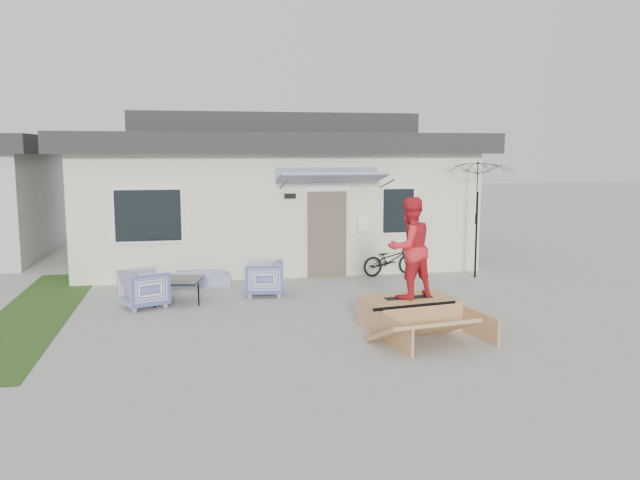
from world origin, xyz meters
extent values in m
plane|color=#999893|center=(0.00, 0.00, 0.00)|extent=(90.00, 90.00, 0.00)
cube|color=#224316|center=(-5.20, 2.00, 0.00)|extent=(1.40, 8.00, 0.01)
cube|color=beige|center=(0.00, 8.00, 1.50)|extent=(10.00, 7.00, 3.00)
cube|color=black|center=(0.00, 8.00, 3.25)|extent=(10.80, 7.80, 0.50)
cube|color=black|center=(0.00, 8.00, 3.80)|extent=(7.50, 4.50, 0.60)
cube|color=brown|center=(1.00, 4.46, 1.05)|extent=(0.95, 0.08, 2.10)
cube|color=white|center=(-3.20, 4.47, 1.60)|extent=(1.60, 0.06, 1.30)
cube|color=white|center=(2.80, 4.47, 1.60)|extent=(0.90, 0.06, 1.20)
cube|color=#3C4690|center=(1.00, 3.95, 2.45)|extent=(2.50, 1.09, 0.29)
imported|color=#3C4690|center=(-2.07, 4.02, 0.27)|extent=(1.37, 0.43, 0.53)
imported|color=#3C4690|center=(-3.17, 2.15, 0.41)|extent=(1.01, 1.04, 0.83)
imported|color=#3C4690|center=(-0.72, 2.78, 0.40)|extent=(0.85, 0.89, 0.81)
cube|color=black|center=(-2.55, 2.49, 0.24)|extent=(1.16, 1.16, 0.48)
imported|color=black|center=(2.59, 4.37, 0.48)|extent=(1.57, 0.81, 0.96)
cylinder|color=black|center=(4.54, 3.70, 1.05)|extent=(0.05, 0.05, 2.10)
imported|color=black|center=(4.54, 3.70, 1.75)|extent=(1.81, 1.68, 0.90)
cube|color=black|center=(1.48, -0.23, 0.54)|extent=(0.87, 0.29, 0.05)
imported|color=red|center=(1.48, -0.23, 1.44)|extent=(1.03, 0.90, 1.76)
camera|label=1|loc=(-2.20, -10.79, 3.10)|focal=36.30mm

